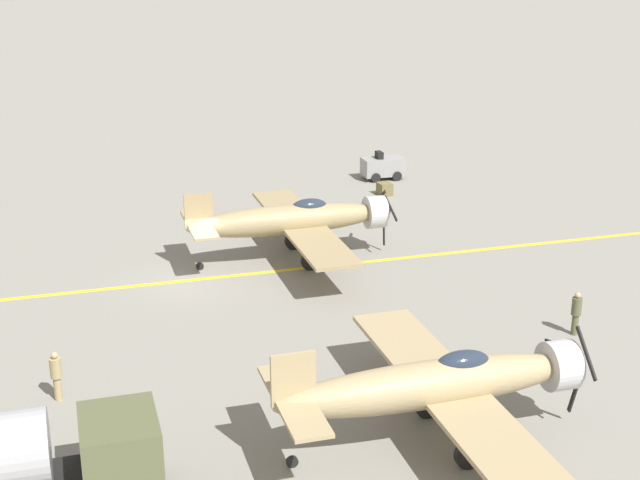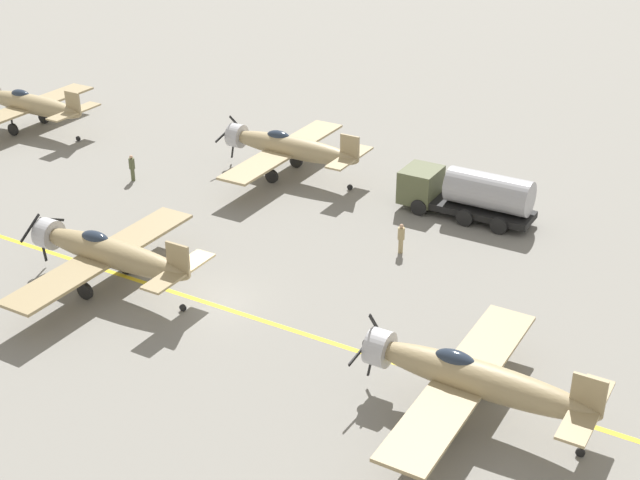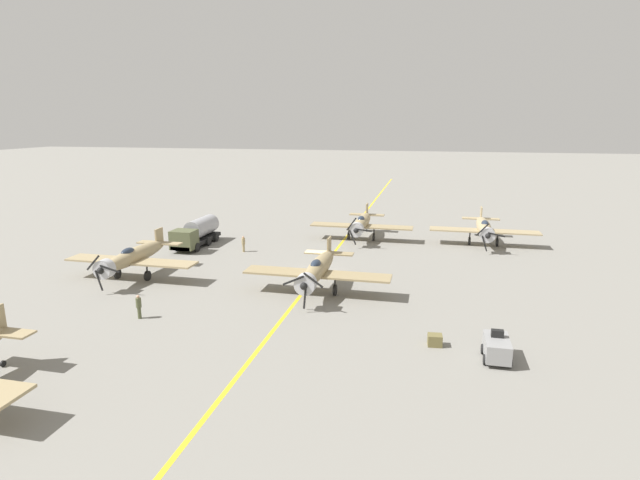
{
  "view_description": "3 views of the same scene",
  "coord_description": "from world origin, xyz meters",
  "px_view_note": "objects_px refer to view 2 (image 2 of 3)",
  "views": [
    {
      "loc": [
        37.41,
        -5.34,
        14.64
      ],
      "look_at": [
        6.57,
        3.86,
        3.66
      ],
      "focal_mm": 50.0,
      "sensor_mm": 36.0,
      "label": 1
    },
    {
      "loc": [
        -29.87,
        -23.97,
        22.74
      ],
      "look_at": [
        5.01,
        -3.73,
        2.19
      ],
      "focal_mm": 50.0,
      "sensor_mm": 36.0,
      "label": 2
    },
    {
      "loc": [
        -10.04,
        42.9,
        13.75
      ],
      "look_at": [
        0.16,
        -1.85,
        2.81
      ],
      "focal_mm": 28.0,
      "sensor_mm": 36.0,
      "label": 3
    }
  ],
  "objects_px": {
    "airplane_near_center": "(471,377)",
    "airplane_mid_center": "(108,252)",
    "fuel_tanker": "(466,193)",
    "ground_crew_inspecting": "(132,167)",
    "ground_crew_walking": "(401,237)",
    "airplane_far_right": "(29,104)",
    "airplane_mid_right": "(288,147)"
  },
  "relations": [
    {
      "from": "airplane_near_center",
      "to": "airplane_mid_center",
      "type": "relative_size",
      "value": 1.0
    },
    {
      "from": "airplane_near_center",
      "to": "airplane_mid_center",
      "type": "bearing_deg",
      "value": 69.93
    },
    {
      "from": "fuel_tanker",
      "to": "ground_crew_inspecting",
      "type": "relative_size",
      "value": 4.56
    },
    {
      "from": "ground_crew_inspecting",
      "to": "airplane_mid_center",
      "type": "bearing_deg",
      "value": -143.72
    },
    {
      "from": "ground_crew_walking",
      "to": "airplane_mid_center",
      "type": "bearing_deg",
      "value": 134.34
    },
    {
      "from": "fuel_tanker",
      "to": "airplane_near_center",
      "type": "bearing_deg",
      "value": -157.76
    },
    {
      "from": "fuel_tanker",
      "to": "ground_crew_walking",
      "type": "xyz_separation_m",
      "value": [
        -6.11,
        1.29,
        -0.56
      ]
    },
    {
      "from": "fuel_tanker",
      "to": "ground_crew_walking",
      "type": "height_order",
      "value": "fuel_tanker"
    },
    {
      "from": "airplane_far_right",
      "to": "ground_crew_inspecting",
      "type": "bearing_deg",
      "value": -107.04
    },
    {
      "from": "airplane_far_right",
      "to": "ground_crew_walking",
      "type": "bearing_deg",
      "value": -98.43
    },
    {
      "from": "fuel_tanker",
      "to": "ground_crew_inspecting",
      "type": "height_order",
      "value": "fuel_tanker"
    },
    {
      "from": "airplane_mid_right",
      "to": "fuel_tanker",
      "type": "bearing_deg",
      "value": -85.11
    },
    {
      "from": "ground_crew_walking",
      "to": "airplane_far_right",
      "type": "bearing_deg",
      "value": 82.95
    },
    {
      "from": "airplane_mid_center",
      "to": "fuel_tanker",
      "type": "height_order",
      "value": "airplane_mid_center"
    },
    {
      "from": "airplane_mid_center",
      "to": "ground_crew_walking",
      "type": "xyz_separation_m",
      "value": [
        10.82,
        -11.08,
        -1.06
      ]
    },
    {
      "from": "airplane_far_right",
      "to": "ground_crew_walking",
      "type": "xyz_separation_m",
      "value": [
        -3.97,
        -32.09,
        -1.06
      ]
    },
    {
      "from": "airplane_near_center",
      "to": "fuel_tanker",
      "type": "height_order",
      "value": "airplane_near_center"
    },
    {
      "from": "airplane_near_center",
      "to": "airplane_far_right",
      "type": "bearing_deg",
      "value": 51.28
    },
    {
      "from": "airplane_near_center",
      "to": "ground_crew_inspecting",
      "type": "bearing_deg",
      "value": 48.95
    },
    {
      "from": "airplane_mid_center",
      "to": "ground_crew_walking",
      "type": "height_order",
      "value": "airplane_mid_center"
    },
    {
      "from": "airplane_near_center",
      "to": "ground_crew_walking",
      "type": "xyz_separation_m",
      "value": [
        11.62,
        8.55,
        -1.06
      ]
    },
    {
      "from": "airplane_mid_center",
      "to": "ground_crew_inspecting",
      "type": "xyz_separation_m",
      "value": [
        11.21,
        8.23,
        -1.06
      ]
    },
    {
      "from": "ground_crew_inspecting",
      "to": "airplane_near_center",
      "type": "bearing_deg",
      "value": -113.32
    },
    {
      "from": "ground_crew_walking",
      "to": "ground_crew_inspecting",
      "type": "bearing_deg",
      "value": 88.87
    },
    {
      "from": "ground_crew_walking",
      "to": "ground_crew_inspecting",
      "type": "height_order",
      "value": "ground_crew_inspecting"
    },
    {
      "from": "airplane_far_right",
      "to": "airplane_mid_center",
      "type": "bearing_deg",
      "value": -126.53
    },
    {
      "from": "airplane_far_right",
      "to": "ground_crew_walking",
      "type": "distance_m",
      "value": 32.35
    },
    {
      "from": "airplane_mid_center",
      "to": "airplane_mid_right",
      "type": "xyz_separation_m",
      "value": [
        16.92,
        -0.08,
        -0.0
      ]
    },
    {
      "from": "fuel_tanker",
      "to": "airplane_mid_right",
      "type": "bearing_deg",
      "value": 90.05
    },
    {
      "from": "airplane_mid_center",
      "to": "airplane_mid_right",
      "type": "bearing_deg",
      "value": -12.62
    },
    {
      "from": "airplane_far_right",
      "to": "fuel_tanker",
      "type": "height_order",
      "value": "airplane_far_right"
    },
    {
      "from": "airplane_near_center",
      "to": "airplane_mid_right",
      "type": "height_order",
      "value": "same"
    }
  ]
}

